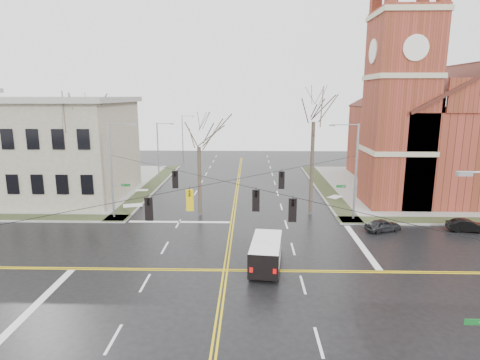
{
  "coord_description": "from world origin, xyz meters",
  "views": [
    {
      "loc": [
        1.63,
        -25.38,
        11.67
      ],
      "look_at": [
        0.84,
        6.0,
        5.02
      ],
      "focal_mm": 30.0,
      "sensor_mm": 36.0,
      "label": 1
    }
  ],
  "objects_px": {
    "tree_nw_far": "(80,121)",
    "tree_ne": "(314,115)",
    "tree_nw_near": "(199,142)",
    "parked_car_a": "(383,225)",
    "church": "(439,122)",
    "signal_pole_ne": "(354,169)",
    "cargo_van": "(266,251)",
    "streetlight_north_a": "(159,150)",
    "parked_car_b": "(467,226)",
    "streetlight_north_b": "(183,135)",
    "signal_pole_nw": "(113,168)"
  },
  "relations": [
    {
      "from": "parked_car_a",
      "to": "tree_nw_near",
      "type": "height_order",
      "value": "tree_nw_near"
    },
    {
      "from": "cargo_van",
      "to": "tree_nw_far",
      "type": "bearing_deg",
      "value": 149.83
    },
    {
      "from": "signal_pole_ne",
      "to": "parked_car_a",
      "type": "height_order",
      "value": "signal_pole_ne"
    },
    {
      "from": "signal_pole_nw",
      "to": "streetlight_north_a",
      "type": "xyz_separation_m",
      "value": [
        0.67,
        16.5,
        -0.48
      ]
    },
    {
      "from": "signal_pole_ne",
      "to": "cargo_van",
      "type": "relative_size",
      "value": 1.7
    },
    {
      "from": "signal_pole_ne",
      "to": "signal_pole_nw",
      "type": "relative_size",
      "value": 1.0
    },
    {
      "from": "signal_pole_nw",
      "to": "tree_nw_far",
      "type": "bearing_deg",
      "value": 146.01
    },
    {
      "from": "streetlight_north_b",
      "to": "tree_ne",
      "type": "distance_m",
      "value": 39.42
    },
    {
      "from": "church",
      "to": "tree_nw_near",
      "type": "height_order",
      "value": "church"
    },
    {
      "from": "signal_pole_ne",
      "to": "tree_nw_near",
      "type": "height_order",
      "value": "tree_nw_near"
    },
    {
      "from": "streetlight_north_a",
      "to": "parked_car_b",
      "type": "height_order",
      "value": "streetlight_north_a"
    },
    {
      "from": "parked_car_a",
      "to": "tree_ne",
      "type": "distance_m",
      "value": 11.98
    },
    {
      "from": "streetlight_north_a",
      "to": "church",
      "type": "bearing_deg",
      "value": -5.19
    },
    {
      "from": "parked_car_a",
      "to": "streetlight_north_b",
      "type": "bearing_deg",
      "value": 11.91
    },
    {
      "from": "signal_pole_ne",
      "to": "cargo_van",
      "type": "distance_m",
      "value": 14.29
    },
    {
      "from": "cargo_van",
      "to": "parked_car_a",
      "type": "height_order",
      "value": "cargo_van"
    },
    {
      "from": "signal_pole_ne",
      "to": "streetlight_north_a",
      "type": "bearing_deg",
      "value": 143.1
    },
    {
      "from": "streetlight_north_b",
      "to": "streetlight_north_a",
      "type": "bearing_deg",
      "value": -90.0
    },
    {
      "from": "church",
      "to": "cargo_van",
      "type": "distance_m",
      "value": 33.42
    },
    {
      "from": "streetlight_north_b",
      "to": "tree_nw_far",
      "type": "bearing_deg",
      "value": -97.55
    },
    {
      "from": "streetlight_north_a",
      "to": "tree_nw_near",
      "type": "height_order",
      "value": "tree_nw_near"
    },
    {
      "from": "parked_car_b",
      "to": "streetlight_north_a",
      "type": "bearing_deg",
      "value": 64.83
    },
    {
      "from": "signal_pole_ne",
      "to": "signal_pole_nw",
      "type": "height_order",
      "value": "same"
    },
    {
      "from": "church",
      "to": "signal_pole_ne",
      "type": "bearing_deg",
      "value": -135.34
    },
    {
      "from": "parked_car_b",
      "to": "signal_pole_nw",
      "type": "bearing_deg",
      "value": 91.41
    },
    {
      "from": "streetlight_north_b",
      "to": "parked_car_b",
      "type": "distance_m",
      "value": 50.53
    },
    {
      "from": "tree_ne",
      "to": "tree_nw_far",
      "type": "bearing_deg",
      "value": 178.61
    },
    {
      "from": "streetlight_north_a",
      "to": "parked_car_b",
      "type": "relative_size",
      "value": 2.46
    },
    {
      "from": "signal_pole_ne",
      "to": "parked_car_a",
      "type": "distance_m",
      "value": 5.77
    },
    {
      "from": "tree_ne",
      "to": "church",
      "type": "bearing_deg",
      "value": 33.42
    },
    {
      "from": "signal_pole_ne",
      "to": "streetlight_north_a",
      "type": "distance_m",
      "value": 27.48
    },
    {
      "from": "signal_pole_nw",
      "to": "tree_nw_far",
      "type": "distance_m",
      "value": 6.27
    },
    {
      "from": "tree_nw_far",
      "to": "cargo_van",
      "type": "bearing_deg",
      "value": -36.75
    },
    {
      "from": "signal_pole_nw",
      "to": "parked_car_a",
      "type": "xyz_separation_m",
      "value": [
        24.62,
        -3.16,
        -4.41
      ]
    },
    {
      "from": "parked_car_a",
      "to": "tree_ne",
      "type": "relative_size",
      "value": 0.24
    },
    {
      "from": "tree_nw_near",
      "to": "parked_car_a",
      "type": "bearing_deg",
      "value": -15.54
    },
    {
      "from": "tree_nw_far",
      "to": "tree_ne",
      "type": "distance_m",
      "value": 22.87
    },
    {
      "from": "signal_pole_ne",
      "to": "cargo_van",
      "type": "height_order",
      "value": "signal_pole_ne"
    },
    {
      "from": "signal_pole_ne",
      "to": "streetlight_north_a",
      "type": "xyz_separation_m",
      "value": [
        -21.97,
        16.5,
        -0.48
      ]
    },
    {
      "from": "signal_pole_ne",
      "to": "tree_nw_near",
      "type": "xyz_separation_m",
      "value": [
        -14.63,
        1.46,
        2.28
      ]
    },
    {
      "from": "signal_pole_nw",
      "to": "church",
      "type": "bearing_deg",
      "value": 20.21
    },
    {
      "from": "signal_pole_nw",
      "to": "tree_nw_near",
      "type": "height_order",
      "value": "tree_nw_near"
    },
    {
      "from": "cargo_van",
      "to": "parked_car_b",
      "type": "height_order",
      "value": "cargo_van"
    },
    {
      "from": "tree_nw_far",
      "to": "parked_car_b",
      "type": "bearing_deg",
      "value": -8.88
    },
    {
      "from": "signal_pole_nw",
      "to": "streetlight_north_b",
      "type": "distance_m",
      "value": 36.51
    },
    {
      "from": "church",
      "to": "parked_car_a",
      "type": "relative_size",
      "value": 8.61
    },
    {
      "from": "tree_ne",
      "to": "streetlight_north_b",
      "type": "bearing_deg",
      "value": 118.04
    },
    {
      "from": "church",
      "to": "tree_ne",
      "type": "height_order",
      "value": "church"
    },
    {
      "from": "church",
      "to": "tree_nw_near",
      "type": "relative_size",
      "value": 2.76
    },
    {
      "from": "tree_nw_near",
      "to": "streetlight_north_a",
      "type": "bearing_deg",
      "value": 116.03
    }
  ]
}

